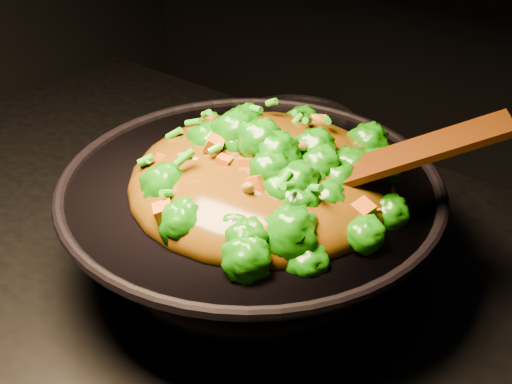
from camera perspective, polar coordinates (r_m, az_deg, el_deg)
The scene contains 4 objects.
wok at distance 0.89m, azimuth -0.39°, elevation -2.89°, with size 0.45×0.45×0.13m, color black, non-canonical shape.
stir_fry at distance 0.83m, azimuth 0.51°, elevation 3.63°, with size 0.32×0.32×0.11m, color #156A07, non-canonical shape.
spatula at distance 0.80m, azimuth 8.92°, elevation 1.97°, with size 0.32×0.05×0.01m, color #3C1706.
back_pot at distance 1.07m, azimuth 3.00°, elevation 3.02°, with size 0.19×0.19×0.11m, color black.
Camera 1 is at (0.53, -0.51, 1.49)m, focal length 50.00 mm.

